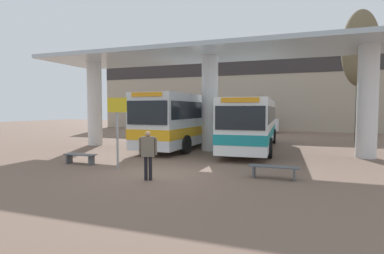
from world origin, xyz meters
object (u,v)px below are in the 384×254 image
at_px(info_sign_platform, 117,118).
at_px(parked_car_street, 258,123).
at_px(transit_bus_left_bay, 188,118).
at_px(waiting_bench_near_pillar, 80,157).
at_px(pedestrian_waiting, 148,150).
at_px(waiting_bench_mid_platform, 274,169).
at_px(poplar_tree_behind_left, 360,49).
at_px(transit_bus_center_bay, 253,122).

distance_m(info_sign_platform, parked_car_street, 22.10).
xyz_separation_m(transit_bus_left_bay, waiting_bench_near_pillar, (-2.31, -7.91, -1.55)).
bearing_deg(waiting_bench_near_pillar, parked_car_street, 76.30).
height_order(waiting_bench_near_pillar, pedestrian_waiting, pedestrian_waiting).
distance_m(waiting_bench_mid_platform, poplar_tree_behind_left, 16.59).
bearing_deg(transit_bus_left_bay, info_sign_platform, 92.13).
bearing_deg(waiting_bench_mid_platform, waiting_bench_near_pillar, 180.00).
height_order(info_sign_platform, poplar_tree_behind_left, poplar_tree_behind_left).
relative_size(waiting_bench_near_pillar, waiting_bench_mid_platform, 0.89).
height_order(pedestrian_waiting, poplar_tree_behind_left, poplar_tree_behind_left).
height_order(waiting_bench_mid_platform, parked_car_street, parked_car_street).
height_order(transit_bus_center_bay, waiting_bench_mid_platform, transit_bus_center_bay).
xyz_separation_m(transit_bus_center_bay, parked_car_street, (-1.34, 13.27, -0.64)).
bearing_deg(parked_car_street, waiting_bench_near_pillar, -104.95).
bearing_deg(waiting_bench_mid_platform, transit_bus_left_bay, 128.17).
height_order(transit_bus_left_bay, waiting_bench_mid_platform, transit_bus_left_bay).
bearing_deg(pedestrian_waiting, transit_bus_left_bay, 79.39).
xyz_separation_m(transit_bus_center_bay, pedestrian_waiting, (-2.19, -9.91, -0.66)).
relative_size(info_sign_platform, poplar_tree_behind_left, 0.30).
bearing_deg(transit_bus_left_bay, waiting_bench_mid_platform, 130.58).
relative_size(transit_bus_left_bay, parked_car_street, 2.57).
bearing_deg(transit_bus_center_bay, info_sign_platform, 60.77).
xyz_separation_m(info_sign_platform, parked_car_street, (2.96, 21.88, -1.04)).
relative_size(info_sign_platform, pedestrian_waiting, 1.71).
relative_size(waiting_bench_mid_platform, info_sign_platform, 0.59).
xyz_separation_m(transit_bus_left_bay, info_sign_platform, (-0.04, -8.32, 0.23)).
distance_m(poplar_tree_behind_left, parked_car_street, 12.37).
height_order(pedestrian_waiting, parked_car_street, parked_car_street).
distance_m(waiting_bench_near_pillar, pedestrian_waiting, 4.76).
bearing_deg(transit_bus_center_bay, pedestrian_waiting, 74.86).
relative_size(waiting_bench_near_pillar, info_sign_platform, 0.52).
bearing_deg(transit_bus_center_bay, transit_bus_left_bay, 1.18).
bearing_deg(info_sign_platform, waiting_bench_mid_platform, 3.76).
height_order(transit_bus_center_bay, parked_car_street, transit_bus_center_bay).
distance_m(waiting_bench_mid_platform, parked_car_street, 21.73).
relative_size(transit_bus_left_bay, pedestrian_waiting, 6.34).
bearing_deg(poplar_tree_behind_left, waiting_bench_near_pillar, -133.22).
bearing_deg(poplar_tree_behind_left, waiting_bench_mid_platform, -109.14).
relative_size(transit_bus_center_bay, parked_car_street, 2.78).
relative_size(transit_bus_left_bay, waiting_bench_near_pillar, 7.10).
xyz_separation_m(waiting_bench_near_pillar, poplar_tree_behind_left, (13.52, 14.39, 6.59)).
height_order(waiting_bench_near_pillar, info_sign_platform, info_sign_platform).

